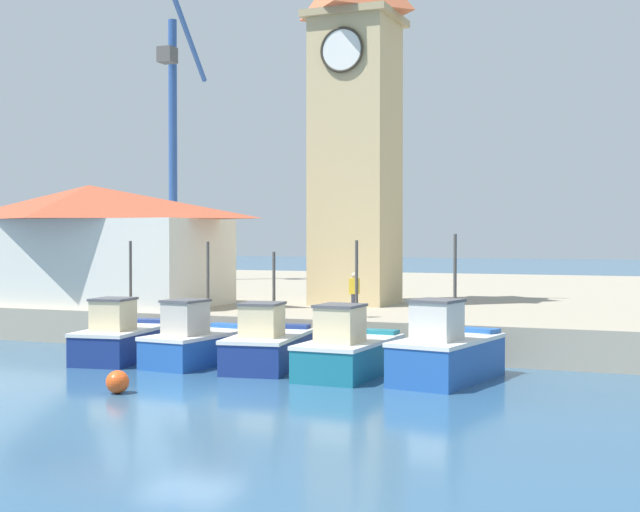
% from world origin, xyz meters
% --- Properties ---
extents(ground_plane, '(300.00, 300.00, 0.00)m').
position_xyz_m(ground_plane, '(0.00, 0.00, 0.00)').
color(ground_plane, '#2D567A').
extents(quay_wharf, '(120.00, 40.00, 1.32)m').
position_xyz_m(quay_wharf, '(0.00, 28.39, 0.66)').
color(quay_wharf, '#9E937F').
rests_on(quay_wharf, ground).
extents(fishing_boat_far_left, '(2.53, 4.65, 4.07)m').
position_xyz_m(fishing_boat_far_left, '(-5.73, 5.29, 0.73)').
color(fishing_boat_far_left, navy).
rests_on(fishing_boat_far_left, ground).
extents(fishing_boat_left_outer, '(2.29, 4.43, 4.06)m').
position_xyz_m(fishing_boat_left_outer, '(-2.87, 5.40, 0.72)').
color(fishing_boat_left_outer, '#2356A8').
rests_on(fishing_boat_left_outer, ground).
extents(fishing_boat_left_inner, '(2.58, 4.64, 3.73)m').
position_xyz_m(fishing_boat_left_inner, '(-0.30, 5.44, 0.73)').
color(fishing_boat_left_inner, navy).
rests_on(fishing_boat_left_inner, ground).
extents(fishing_boat_mid_left, '(2.22, 4.57, 4.11)m').
position_xyz_m(fishing_boat_mid_left, '(2.60, 5.03, 0.73)').
color(fishing_boat_mid_left, '#196B7F').
rests_on(fishing_boat_mid_left, ground).
extents(fishing_boat_center, '(2.73, 4.58, 4.31)m').
position_xyz_m(fishing_boat_center, '(5.63, 5.06, 0.83)').
color(fishing_boat_center, '#2356A8').
rests_on(fishing_boat_center, ground).
extents(clock_tower, '(3.74, 3.74, 17.15)m').
position_xyz_m(clock_tower, '(-1.02, 15.75, 9.52)').
color(clock_tower, tan).
rests_on(clock_tower, quay_wharf).
extents(warehouse_left, '(11.77, 5.91, 5.13)m').
position_xyz_m(warehouse_left, '(-11.73, 11.57, 3.94)').
color(warehouse_left, silver).
rests_on(warehouse_left, quay_wharf).
extents(port_crane_near, '(3.64, 10.38, 19.04)m').
position_xyz_m(port_crane_near, '(-19.10, 30.71, 8.32)').
color(port_crane_near, navy).
rests_on(port_crane_near, quay_wharf).
extents(mooring_buoy, '(0.63, 0.63, 0.63)m').
position_xyz_m(mooring_buoy, '(-2.10, -0.25, 0.31)').
color(mooring_buoy, '#E54C19').
rests_on(mooring_buoy, ground).
extents(dock_worker_near_tower, '(0.34, 0.22, 1.62)m').
position_xyz_m(dock_worker_near_tower, '(1.12, 9.63, 2.16)').
color(dock_worker_near_tower, '#33333D').
rests_on(dock_worker_near_tower, quay_wharf).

